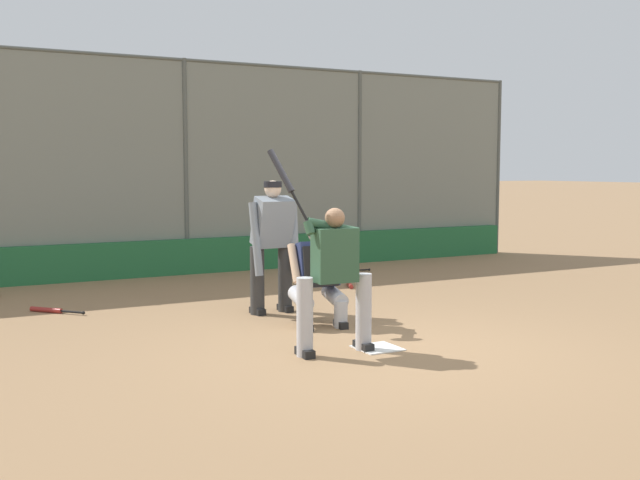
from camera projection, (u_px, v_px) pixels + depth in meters
ground_plane at (377, 349)px, 7.73m from camera, size 160.00×160.00×0.00m
home_plate_marker at (377, 348)px, 7.73m from camera, size 0.43×0.43×0.01m
backstop_fence at (186, 162)px, 13.10m from camera, size 14.27×0.08×3.76m
padding_wall at (189, 256)px, 13.18m from camera, size 13.90×0.18×0.62m
bleachers_beyond at (136, 242)px, 14.98m from camera, size 9.93×1.95×1.16m
batter_at_plate at (333, 275)px, 7.47m from camera, size 0.95×0.65×2.05m
catcher_behind_plate at (319, 272)px, 8.78m from camera, size 0.68×0.82×1.24m
umpire_home at (273, 242)px, 9.53m from camera, size 0.69×0.43×1.70m
spare_bat_near_backstop at (50, 310)px, 9.64m from camera, size 0.59×0.65×0.07m
spare_bat_by_padding at (349, 284)px, 11.82m from camera, size 0.38×0.77×0.07m
spare_bat_third_base_side at (343, 271)px, 13.35m from camera, size 0.82×0.18×0.07m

